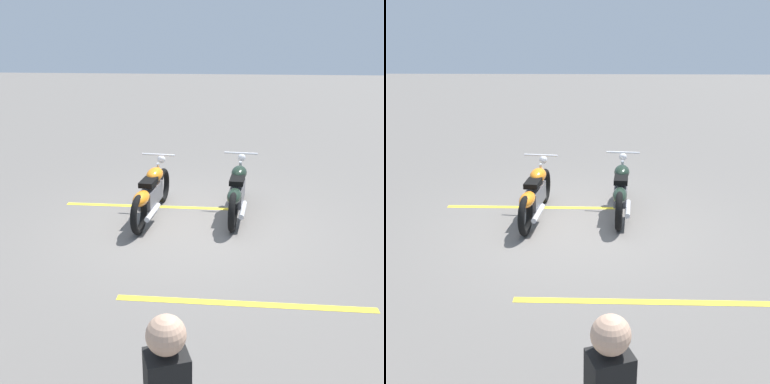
# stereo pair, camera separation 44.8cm
# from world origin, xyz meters

# --- Properties ---
(ground_plane) EXTENTS (60.00, 60.00, 0.00)m
(ground_plane) POSITION_xyz_m (0.00, 0.00, 0.00)
(ground_plane) COLOR #66605B
(motorcycle_bright_foreground) EXTENTS (2.23, 0.62, 1.04)m
(motorcycle_bright_foreground) POSITION_xyz_m (-0.31, -0.76, 0.46)
(motorcycle_bright_foreground) COLOR black
(motorcycle_bright_foreground) RESTS_ON ground
(motorcycle_dark_foreground) EXTENTS (2.23, 0.62, 1.04)m
(motorcycle_dark_foreground) POSITION_xyz_m (-0.55, 0.76, 0.46)
(motorcycle_dark_foreground) COLOR black
(motorcycle_dark_foreground) RESTS_ON ground
(parking_stripe_near) EXTENTS (0.14, 3.20, 0.01)m
(parking_stripe_near) POSITION_xyz_m (-0.85, -0.92, 0.00)
(parking_stripe_near) COLOR yellow
(parking_stripe_near) RESTS_ON ground
(parking_stripe_mid) EXTENTS (0.14, 3.20, 0.01)m
(parking_stripe_mid) POSITION_xyz_m (2.37, 0.85, 0.00)
(parking_stripe_mid) COLOR yellow
(parking_stripe_mid) RESTS_ON ground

